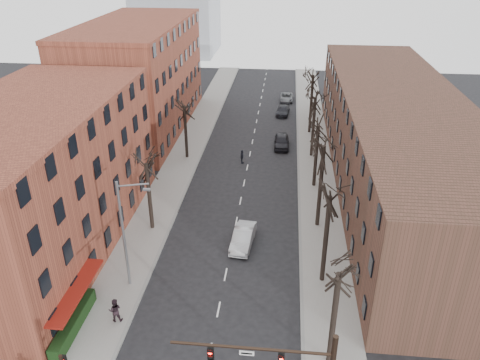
# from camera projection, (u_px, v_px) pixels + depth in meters

# --- Properties ---
(sidewalk_left) EXTENTS (4.00, 90.00, 0.15)m
(sidewalk_left) POSITION_uv_depth(u_px,v_px,m) (186.00, 154.00, 58.40)
(sidewalk_left) COLOR gray
(sidewalk_left) RESTS_ON ground
(sidewalk_right) EXTENTS (4.00, 90.00, 0.15)m
(sidewalk_right) POSITION_uv_depth(u_px,v_px,m) (315.00, 159.00, 56.97)
(sidewalk_right) COLOR gray
(sidewalk_right) RESTS_ON ground
(building_left_near) EXTENTS (12.00, 26.00, 12.00)m
(building_left_near) POSITION_uv_depth(u_px,v_px,m) (38.00, 182.00, 38.70)
(building_left_near) COLOR brown
(building_left_near) RESTS_ON ground
(building_left_far) EXTENTS (12.00, 28.00, 14.00)m
(building_left_far) POSITION_uv_depth(u_px,v_px,m) (139.00, 79.00, 63.95)
(building_left_far) COLOR brown
(building_left_far) RESTS_ON ground
(building_right) EXTENTS (12.00, 50.00, 10.00)m
(building_right) POSITION_uv_depth(u_px,v_px,m) (396.00, 139.00, 49.59)
(building_right) COLOR #513125
(building_right) RESTS_ON ground
(awning_left) EXTENTS (1.20, 7.00, 0.15)m
(awning_left) POSITION_uv_depth(u_px,v_px,m) (82.00, 320.00, 32.86)
(awning_left) COLOR maroon
(awning_left) RESTS_ON ground
(hedge) EXTENTS (0.80, 6.00, 1.00)m
(hedge) POSITION_uv_depth(u_px,v_px,m) (74.00, 323.00, 31.69)
(hedge) COLOR black
(hedge) RESTS_ON sidewalk_left
(tree_right_b) EXTENTS (5.20, 5.20, 10.80)m
(tree_right_b) POSITION_uv_depth(u_px,v_px,m) (322.00, 281.00, 36.66)
(tree_right_b) COLOR black
(tree_right_b) RESTS_ON ground
(tree_right_c) EXTENTS (5.20, 5.20, 11.60)m
(tree_right_c) POSITION_uv_depth(u_px,v_px,m) (317.00, 226.00, 43.75)
(tree_right_c) COLOR black
(tree_right_c) RESTS_ON ground
(tree_right_d) EXTENTS (5.20, 5.20, 10.00)m
(tree_right_d) POSITION_uv_depth(u_px,v_px,m) (314.00, 186.00, 50.84)
(tree_right_d) COLOR black
(tree_right_d) RESTS_ON ground
(tree_right_e) EXTENTS (5.20, 5.20, 10.80)m
(tree_right_e) POSITION_uv_depth(u_px,v_px,m) (311.00, 156.00, 57.93)
(tree_right_e) COLOR black
(tree_right_e) RESTS_ON ground
(tree_right_f) EXTENTS (5.20, 5.20, 11.60)m
(tree_right_f) POSITION_uv_depth(u_px,v_px,m) (309.00, 133.00, 65.02)
(tree_right_f) COLOR black
(tree_right_f) RESTS_ON ground
(tree_left_a) EXTENTS (5.20, 5.20, 9.50)m
(tree_left_a) POSITION_uv_depth(u_px,v_px,m) (153.00, 228.00, 43.33)
(tree_left_a) COLOR black
(tree_left_a) RESTS_ON ground
(tree_left_b) EXTENTS (5.20, 5.20, 9.50)m
(tree_left_b) POSITION_uv_depth(u_px,v_px,m) (187.00, 158.00, 57.51)
(tree_left_b) COLOR black
(tree_left_b) RESTS_ON ground
(streetlight) EXTENTS (2.45, 0.22, 9.03)m
(streetlight) POSITION_uv_depth(u_px,v_px,m) (125.00, 231.00, 33.92)
(streetlight) COLOR slate
(streetlight) RESTS_ON ground
(silver_sedan) EXTENTS (2.07, 4.82, 1.54)m
(silver_sedan) POSITION_uv_depth(u_px,v_px,m) (243.00, 238.00, 40.64)
(silver_sedan) COLOR #B3B6BA
(silver_sedan) RESTS_ON ground
(parked_car_near) EXTENTS (1.92, 4.68, 1.59)m
(parked_car_near) POSITION_uv_depth(u_px,v_px,m) (282.00, 141.00, 60.17)
(parked_car_near) COLOR black
(parked_car_near) RESTS_ON ground
(parked_car_mid) EXTENTS (2.22, 4.58, 1.28)m
(parked_car_mid) POSITION_uv_depth(u_px,v_px,m) (283.00, 111.00, 71.59)
(parked_car_mid) COLOR black
(parked_car_mid) RESTS_ON ground
(parked_car_far) EXTENTS (2.15, 4.49, 1.24)m
(parked_car_far) POSITION_uv_depth(u_px,v_px,m) (287.00, 97.00, 77.79)
(parked_car_far) COLOR slate
(parked_car_far) RESTS_ON ground
(pedestrian_b) EXTENTS (1.01, 0.86, 1.83)m
(pedestrian_b) POSITION_uv_depth(u_px,v_px,m) (115.00, 310.00, 32.21)
(pedestrian_b) COLOR black
(pedestrian_b) RESTS_ON sidewalk_left
(pedestrian_crossing) EXTENTS (0.50, 1.03, 1.71)m
(pedestrian_crossing) POSITION_uv_depth(u_px,v_px,m) (242.00, 157.00, 55.70)
(pedestrian_crossing) COLOR black
(pedestrian_crossing) RESTS_ON ground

